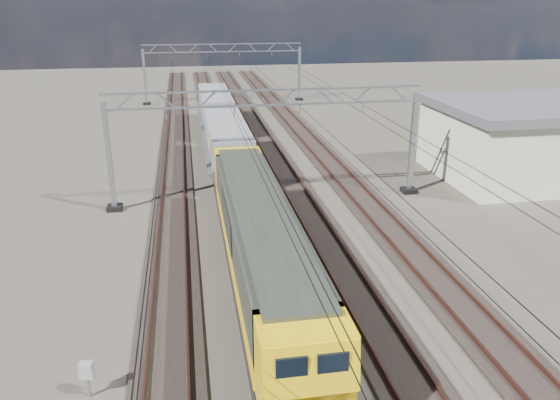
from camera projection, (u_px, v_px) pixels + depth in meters
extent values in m
plane|color=#2C2821|center=(279.00, 225.00, 31.25)|extent=(160.00, 160.00, 0.00)
cube|color=black|center=(172.00, 231.00, 30.26)|extent=(2.60, 140.00, 0.12)
cube|color=brown|center=(159.00, 229.00, 30.09)|extent=(0.08, 140.00, 0.16)
cube|color=brown|center=(185.00, 227.00, 30.32)|extent=(0.08, 140.00, 0.16)
cube|color=black|center=(244.00, 226.00, 30.90)|extent=(2.60, 140.00, 0.12)
cube|color=brown|center=(231.00, 224.00, 30.73)|extent=(0.08, 140.00, 0.16)
cube|color=brown|center=(256.00, 223.00, 30.96)|extent=(0.08, 140.00, 0.16)
cube|color=black|center=(313.00, 221.00, 31.54)|extent=(2.60, 140.00, 0.12)
cube|color=brown|center=(300.00, 220.00, 31.37)|extent=(0.08, 140.00, 0.16)
cube|color=brown|center=(325.00, 218.00, 31.60)|extent=(0.08, 140.00, 0.16)
cube|color=black|center=(379.00, 217.00, 32.19)|extent=(2.60, 140.00, 0.12)
cube|color=brown|center=(367.00, 215.00, 32.01)|extent=(0.08, 140.00, 0.16)
cube|color=brown|center=(390.00, 214.00, 32.25)|extent=(0.08, 140.00, 0.16)
cube|color=#9AA0A8|center=(109.00, 158.00, 32.28)|extent=(0.30, 0.30, 6.60)
cube|color=#9AA0A8|center=(412.00, 144.00, 35.32)|extent=(0.30, 0.30, 6.60)
cube|color=black|center=(115.00, 208.00, 33.37)|extent=(0.90, 0.90, 0.30)
cube|color=black|center=(408.00, 190.00, 36.41)|extent=(0.90, 0.90, 0.30)
cube|color=#9AA0A8|center=(267.00, 90.00, 32.50)|extent=(19.30, 0.18, 0.12)
cube|color=#9AA0A8|center=(267.00, 105.00, 32.81)|extent=(19.30, 0.18, 0.12)
cube|color=#9AA0A8|center=(124.00, 102.00, 31.33)|extent=(1.03, 0.10, 0.94)
cube|color=#9AA0A8|center=(166.00, 101.00, 31.71)|extent=(1.03, 0.10, 0.94)
cube|color=#9AA0A8|center=(207.00, 99.00, 32.09)|extent=(1.03, 0.10, 0.94)
cube|color=#9AA0A8|center=(247.00, 98.00, 32.47)|extent=(1.03, 0.10, 0.94)
cube|color=#9AA0A8|center=(287.00, 97.00, 32.85)|extent=(1.03, 0.10, 0.94)
cube|color=#9AA0A8|center=(325.00, 96.00, 33.23)|extent=(1.03, 0.10, 0.94)
cube|color=#9AA0A8|center=(362.00, 95.00, 33.61)|extent=(1.03, 0.10, 0.94)
cube|color=#9AA0A8|center=(399.00, 94.00, 33.99)|extent=(1.03, 0.10, 0.94)
cube|color=#9AA0A8|center=(166.00, 114.00, 31.96)|extent=(0.06, 0.06, 0.65)
cube|color=#9AA0A8|center=(234.00, 112.00, 32.61)|extent=(0.06, 0.06, 0.65)
cube|color=#9AA0A8|center=(300.00, 109.00, 33.25)|extent=(0.06, 0.06, 0.65)
cube|color=#9AA0A8|center=(363.00, 107.00, 33.89)|extent=(0.06, 0.06, 0.65)
cube|color=#9AA0A8|center=(145.00, 77.00, 65.56)|extent=(0.30, 0.30, 6.60)
cube|color=#9AA0A8|center=(299.00, 74.00, 68.60)|extent=(0.30, 0.30, 6.60)
cube|color=black|center=(147.00, 104.00, 66.65)|extent=(0.90, 0.90, 0.30)
cube|color=black|center=(299.00, 99.00, 69.69)|extent=(0.90, 0.90, 0.30)
cube|color=#9AA0A8|center=(223.00, 44.00, 65.78)|extent=(19.30, 0.18, 0.12)
cube|color=#9AA0A8|center=(223.00, 52.00, 66.09)|extent=(19.30, 0.18, 0.12)
cube|color=#9AA0A8|center=(153.00, 49.00, 64.60)|extent=(1.03, 0.10, 0.94)
cube|color=#9AA0A8|center=(173.00, 49.00, 64.98)|extent=(1.03, 0.10, 0.94)
cube|color=#9AA0A8|center=(193.00, 48.00, 65.36)|extent=(1.03, 0.10, 0.94)
cube|color=#9AA0A8|center=(213.00, 48.00, 65.75)|extent=(1.03, 0.10, 0.94)
cube|color=#9AA0A8|center=(233.00, 48.00, 66.13)|extent=(1.03, 0.10, 0.94)
cube|color=#9AA0A8|center=(252.00, 47.00, 66.51)|extent=(1.03, 0.10, 0.94)
cube|color=#9AA0A8|center=(271.00, 47.00, 66.89)|extent=(1.03, 0.10, 0.94)
cube|color=#9AA0A8|center=(290.00, 47.00, 67.27)|extent=(1.03, 0.10, 0.94)
cube|color=#9AA0A8|center=(173.00, 55.00, 65.24)|extent=(0.06, 0.06, 0.65)
cube|color=#9AA0A8|center=(207.00, 55.00, 65.88)|extent=(0.06, 0.06, 0.65)
cube|color=#9AA0A8|center=(240.00, 54.00, 66.52)|extent=(0.06, 0.06, 0.65)
cube|color=#9AA0A8|center=(272.00, 54.00, 67.17)|extent=(0.06, 0.06, 0.65)
cylinder|color=black|center=(168.00, 107.00, 35.77)|extent=(0.03, 140.00, 0.03)
cylinder|color=black|center=(167.00, 99.00, 35.60)|extent=(0.03, 140.00, 0.03)
cylinder|color=black|center=(229.00, 105.00, 36.42)|extent=(0.03, 140.00, 0.03)
cylinder|color=black|center=(229.00, 97.00, 36.24)|extent=(0.03, 140.00, 0.03)
cylinder|color=black|center=(288.00, 103.00, 37.06)|extent=(0.03, 140.00, 0.03)
cylinder|color=black|center=(288.00, 96.00, 36.88)|extent=(0.03, 140.00, 0.03)
cylinder|color=black|center=(344.00, 101.00, 37.70)|extent=(0.03, 140.00, 0.03)
cylinder|color=black|center=(345.00, 94.00, 37.52)|extent=(0.03, 140.00, 0.03)
cube|color=black|center=(286.00, 359.00, 18.36)|extent=(2.20, 3.60, 0.60)
cube|color=black|center=(244.00, 217.00, 30.38)|extent=(2.20, 3.60, 0.60)
cube|color=black|center=(260.00, 263.00, 24.24)|extent=(2.65, 20.00, 0.25)
cube|color=black|center=(260.00, 270.00, 24.37)|extent=(2.20, 4.50, 0.75)
cube|color=#282C25|center=(260.00, 234.00, 23.74)|extent=(2.65, 17.00, 2.60)
cube|color=yellow|center=(229.00, 257.00, 23.88)|extent=(0.04, 17.00, 0.60)
cube|color=yellow|center=(290.00, 252.00, 24.31)|extent=(0.04, 17.00, 0.60)
cube|color=black|center=(226.00, 220.00, 24.33)|extent=(0.05, 5.00, 1.40)
cube|color=black|center=(286.00, 216.00, 24.76)|extent=(0.05, 5.00, 1.40)
cube|color=#282C25|center=(259.00, 204.00, 23.27)|extent=(2.25, 18.00, 0.15)
cube|color=yellow|center=(304.00, 362.00, 15.33)|extent=(2.65, 1.80, 2.60)
cube|color=yellow|center=(311.00, 369.00, 14.28)|extent=(2.60, 0.46, 1.52)
cube|color=black|center=(292.00, 370.00, 14.07)|extent=(0.85, 0.08, 0.75)
cube|color=black|center=(333.00, 366.00, 14.24)|extent=(0.85, 0.08, 0.75)
cube|color=yellow|center=(239.00, 172.00, 32.16)|extent=(2.65, 1.80, 2.60)
cube|color=yellow|center=(237.00, 160.00, 32.86)|extent=(2.60, 0.46, 1.52)
cube|color=black|center=(227.00, 158.00, 32.83)|extent=(0.85, 0.08, 0.75)
cube|color=black|center=(246.00, 157.00, 33.01)|extent=(0.85, 0.08, 0.75)
cylinder|color=black|center=(223.00, 189.00, 33.61)|extent=(0.36, 0.50, 0.36)
cylinder|color=black|center=(251.00, 187.00, 33.89)|extent=(0.36, 0.50, 0.36)
cylinder|color=white|center=(227.00, 180.00, 33.35)|extent=(0.20, 0.08, 0.20)
cylinder|color=white|center=(247.00, 179.00, 33.55)|extent=(0.20, 0.08, 0.20)
cube|color=black|center=(233.00, 180.00, 36.58)|extent=(2.20, 2.60, 0.55)
cube|color=black|center=(223.00, 147.00, 44.90)|extent=(2.20, 2.60, 0.55)
cube|color=black|center=(228.00, 157.00, 40.62)|extent=(2.40, 13.00, 0.20)
cube|color=gray|center=(227.00, 135.00, 40.02)|extent=(2.80, 12.00, 1.80)
cube|color=#4E5057|center=(214.00, 152.00, 40.30)|extent=(1.48, 12.00, 1.36)
cube|color=#4E5057|center=(240.00, 151.00, 40.60)|extent=(1.48, 12.00, 1.36)
cube|color=yellow|center=(209.00, 144.00, 36.98)|extent=(0.04, 1.20, 0.50)
cube|color=black|center=(219.00, 132.00, 49.71)|extent=(2.20, 2.60, 0.55)
cube|color=black|center=(213.00, 113.00, 58.03)|extent=(2.20, 2.60, 0.55)
cube|color=black|center=(216.00, 119.00, 53.74)|extent=(2.40, 13.00, 0.20)
cube|color=gray|center=(215.00, 101.00, 53.15)|extent=(2.80, 12.00, 1.80)
cube|color=#4E5057|center=(206.00, 114.00, 53.43)|extent=(1.48, 12.00, 1.36)
cube|color=#4E5057|center=(225.00, 114.00, 53.73)|extent=(1.48, 12.00, 1.36)
cube|color=yellow|center=(201.00, 106.00, 50.11)|extent=(0.04, 1.20, 0.50)
cube|color=#9AA0A8|center=(89.00, 387.00, 17.62)|extent=(0.09, 0.09, 0.75)
cube|color=#B9BDC2|center=(86.00, 370.00, 17.39)|extent=(0.47, 0.38, 0.54)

